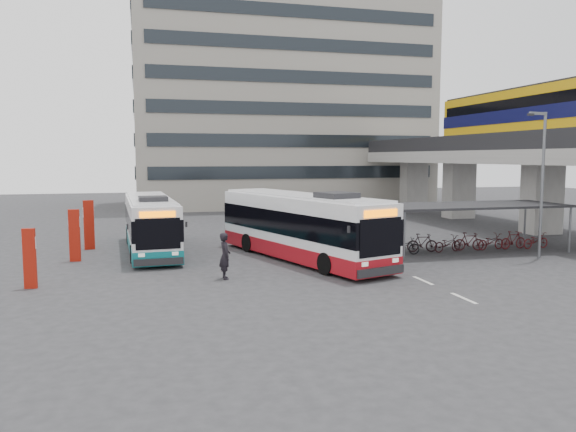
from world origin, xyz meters
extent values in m
plane|color=#28282B|center=(0.00, 0.00, 0.00)|extent=(120.00, 120.00, 0.00)
cube|color=gray|center=(17.00, 8.00, 2.30)|extent=(2.20, 1.60, 4.60)
cube|color=gray|center=(17.00, 18.00, 2.30)|extent=(2.20, 1.60, 4.60)
cube|color=gray|center=(17.00, 26.00, 2.30)|extent=(2.20, 1.60, 4.60)
cube|color=gray|center=(17.00, 12.00, 5.05)|extent=(8.00, 32.00, 0.90)
cube|color=black|center=(13.25, 12.00, 6.05)|extent=(0.35, 32.00, 1.10)
cube|color=black|center=(20.75, 12.00, 6.05)|extent=(0.35, 32.00, 1.10)
cube|color=#C5930B|center=(17.00, 8.17, 7.60)|extent=(2.90, 20.00, 3.90)
cube|color=#090B36|center=(17.00, 8.17, 7.80)|extent=(2.98, 20.02, 0.90)
cube|color=black|center=(17.00, 8.17, 8.60)|extent=(2.96, 19.20, 0.70)
cube|color=black|center=(17.00, 8.17, 9.55)|extent=(2.70, 19.60, 0.25)
cylinder|color=#595B60|center=(3.70, 4.80, 1.20)|extent=(0.12, 0.12, 2.40)
cylinder|color=#595B60|center=(13.30, 4.80, 1.20)|extent=(0.12, 0.12, 2.40)
cylinder|color=#595B60|center=(3.70, 1.20, 1.20)|extent=(0.12, 0.12, 2.40)
cylinder|color=#595B60|center=(13.30, 1.20, 1.20)|extent=(0.12, 0.12, 2.40)
cube|color=black|center=(8.50, 3.00, 2.48)|extent=(10.00, 4.00, 0.12)
imported|color=black|center=(4.50, 3.00, 0.45)|extent=(1.71, 0.60, 0.90)
imported|color=black|center=(5.83, 3.00, 0.50)|extent=(1.66, 0.47, 1.00)
imported|color=black|center=(7.17, 3.00, 0.45)|extent=(1.71, 0.60, 0.90)
imported|color=black|center=(8.50, 3.00, 0.50)|extent=(1.66, 0.47, 1.00)
imported|color=#350C0F|center=(9.83, 3.00, 0.45)|extent=(1.71, 0.60, 0.90)
imported|color=#3F0C0F|center=(11.17, 3.00, 0.50)|extent=(1.66, 0.47, 1.00)
imported|color=#490C0F|center=(12.50, 3.00, 0.45)|extent=(1.71, 0.60, 0.90)
cube|color=gray|center=(6.00, 36.00, 12.50)|extent=(30.00, 15.00, 25.00)
cube|color=beige|center=(2.50, -6.00, 0.01)|extent=(0.15, 1.60, 0.01)
cube|color=beige|center=(2.50, -3.00, 0.01)|extent=(0.15, 1.60, 0.01)
cube|color=beige|center=(2.50, 0.00, 0.01)|extent=(0.15, 1.60, 0.01)
cube|color=white|center=(-1.03, 3.00, 1.78)|extent=(5.94, 11.93, 2.69)
cube|color=maroon|center=(-1.03, 3.00, 0.54)|extent=(5.99, 11.98, 0.73)
cube|color=black|center=(-1.03, 3.00, 1.91)|extent=(6.00, 11.96, 1.12)
cube|color=#F76C00|center=(0.76, -2.58, 2.78)|extent=(1.69, 0.61, 0.29)
cube|color=black|center=(-0.14, 0.21, 3.34)|extent=(1.90, 1.94, 0.27)
cylinder|color=black|center=(-1.00, -0.92, 0.49)|extent=(0.58, 1.02, 0.98)
cylinder|color=black|center=(-0.91, 6.49, 0.49)|extent=(0.58, 1.02, 0.98)
cube|color=white|center=(-8.18, 7.37, 1.61)|extent=(2.75, 10.66, 2.42)
cube|color=#0C666C|center=(-8.18, 7.37, 0.48)|extent=(2.79, 10.70, 0.66)
cube|color=black|center=(-8.18, 7.37, 1.72)|extent=(2.81, 10.68, 1.01)
cube|color=#F76C00|center=(-7.92, 2.09, 2.51)|extent=(1.57, 0.16, 0.26)
cube|color=black|center=(-8.05, 4.73, 3.01)|extent=(1.41, 1.47, 0.25)
cylinder|color=black|center=(-9.06, 3.94, 0.44)|extent=(0.31, 0.89, 0.88)
cylinder|color=black|center=(-7.28, 10.37, 0.44)|extent=(0.31, 0.89, 0.88)
imported|color=black|center=(-5.31, -0.58, 0.97)|extent=(0.49, 0.73, 1.94)
cylinder|color=#595B60|center=(10.56, 0.11, 3.62)|extent=(0.14, 0.14, 7.24)
cube|color=#595B60|center=(10.03, -0.01, 7.15)|extent=(1.09, 0.37, 0.14)
cube|color=black|center=(9.54, -0.12, 7.07)|extent=(0.34, 0.23, 0.11)
cube|color=#9A1509|center=(-12.82, -0.39, 1.17)|extent=(0.48, 0.20, 2.34)
cube|color=white|center=(-12.82, -0.39, 1.78)|extent=(0.51, 0.10, 0.47)
cube|color=#9A1509|center=(-11.78, 5.20, 1.27)|extent=(0.52, 0.21, 2.55)
cube|color=white|center=(-11.78, 5.20, 1.93)|extent=(0.55, 0.10, 0.51)
cube|color=#9A1509|center=(-11.41, 8.77, 1.36)|extent=(0.57, 0.29, 2.71)
cube|color=white|center=(-11.41, 8.77, 2.06)|extent=(0.58, 0.18, 0.54)
camera|label=1|loc=(-8.62, -23.45, 5.05)|focal=35.00mm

